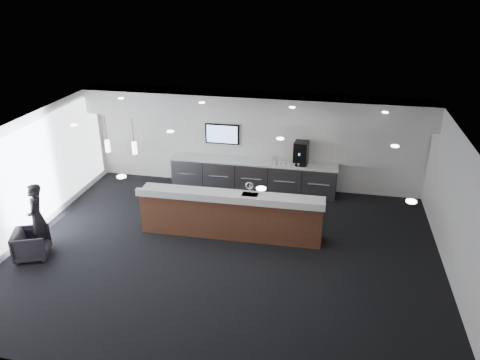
% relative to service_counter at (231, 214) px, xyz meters
% --- Properties ---
extents(ground, '(10.00, 10.00, 0.00)m').
position_rel_service_counter_xyz_m(ground, '(0.07, -0.88, -0.58)').
color(ground, black).
rests_on(ground, ground).
extents(ceiling, '(10.00, 8.00, 0.02)m').
position_rel_service_counter_xyz_m(ceiling, '(0.07, -0.88, 2.42)').
color(ceiling, black).
rests_on(ceiling, back_wall).
extents(back_wall, '(10.00, 0.02, 3.00)m').
position_rel_service_counter_xyz_m(back_wall, '(0.07, 3.12, 0.92)').
color(back_wall, white).
rests_on(back_wall, ground).
extents(left_wall, '(0.02, 8.00, 3.00)m').
position_rel_service_counter_xyz_m(left_wall, '(-4.93, -0.88, 0.92)').
color(left_wall, white).
rests_on(left_wall, ground).
extents(right_wall, '(0.02, 8.00, 3.00)m').
position_rel_service_counter_xyz_m(right_wall, '(5.07, -0.88, 0.92)').
color(right_wall, white).
rests_on(right_wall, ground).
extents(soffit_bulkhead, '(10.00, 0.90, 0.70)m').
position_rel_service_counter_xyz_m(soffit_bulkhead, '(0.07, 2.67, 2.07)').
color(soffit_bulkhead, silver).
rests_on(soffit_bulkhead, back_wall).
extents(alcove_panel, '(9.80, 0.06, 1.40)m').
position_rel_service_counter_xyz_m(alcove_panel, '(0.07, 3.09, 1.02)').
color(alcove_panel, silver).
rests_on(alcove_panel, back_wall).
extents(window_blinds_wall, '(0.04, 7.36, 2.55)m').
position_rel_service_counter_xyz_m(window_blinds_wall, '(-4.89, -0.88, 0.92)').
color(window_blinds_wall, '#AABCCD').
rests_on(window_blinds_wall, left_wall).
extents(back_credenza, '(5.06, 0.66, 0.95)m').
position_rel_service_counter_xyz_m(back_credenza, '(0.07, 2.76, -0.10)').
color(back_credenza, gray).
rests_on(back_credenza, ground).
extents(wall_tv, '(1.05, 0.08, 0.62)m').
position_rel_service_counter_xyz_m(wall_tv, '(-0.93, 3.02, 1.07)').
color(wall_tv, black).
rests_on(wall_tv, back_wall).
extents(pendant_left, '(0.12, 0.12, 0.30)m').
position_rel_service_counter_xyz_m(pendant_left, '(-2.33, -0.08, 1.67)').
color(pendant_left, '#FFEBC6').
rests_on(pendant_left, ceiling).
extents(pendant_right, '(0.12, 0.12, 0.30)m').
position_rel_service_counter_xyz_m(pendant_right, '(-3.03, -0.08, 1.67)').
color(pendant_right, '#FFEBC6').
rests_on(pendant_right, ceiling).
extents(ceiling_can_lights, '(7.00, 5.00, 0.02)m').
position_rel_service_counter_xyz_m(ceiling_can_lights, '(0.07, -0.88, 2.39)').
color(ceiling_can_lights, white).
rests_on(ceiling_can_lights, ceiling).
extents(service_counter, '(4.64, 0.85, 1.49)m').
position_rel_service_counter_xyz_m(service_counter, '(0.00, 0.00, 0.00)').
color(service_counter, '#552D1C').
rests_on(service_counter, ground).
extents(coffee_machine, '(0.44, 0.54, 0.69)m').
position_rel_service_counter_xyz_m(coffee_machine, '(1.49, 2.81, 0.72)').
color(coffee_machine, black).
rests_on(coffee_machine, back_credenza).
extents(info_sign_left, '(0.16, 0.03, 0.22)m').
position_rel_service_counter_xyz_m(info_sign_left, '(0.70, 2.69, 0.48)').
color(info_sign_left, silver).
rests_on(info_sign_left, back_credenza).
extents(info_sign_right, '(0.20, 0.05, 0.27)m').
position_rel_service_counter_xyz_m(info_sign_right, '(0.75, 2.67, 0.51)').
color(info_sign_right, silver).
rests_on(info_sign_right, back_credenza).
extents(armchair, '(0.99, 0.98, 0.69)m').
position_rel_service_counter_xyz_m(armchair, '(-4.33, -1.92, -0.23)').
color(armchair, black).
rests_on(armchair, ground).
extents(lounge_guest, '(0.60, 0.72, 1.69)m').
position_rel_service_counter_xyz_m(lounge_guest, '(-4.35, -1.53, 0.26)').
color(lounge_guest, black).
rests_on(lounge_guest, ground).
extents(cup_0, '(0.11, 0.11, 0.10)m').
position_rel_service_counter_xyz_m(cup_0, '(1.45, 2.63, 0.42)').
color(cup_0, white).
rests_on(cup_0, back_credenza).
extents(cup_1, '(0.15, 0.15, 0.10)m').
position_rel_service_counter_xyz_m(cup_1, '(1.31, 2.63, 0.42)').
color(cup_1, white).
rests_on(cup_1, back_credenza).
extents(cup_2, '(0.13, 0.13, 0.10)m').
position_rel_service_counter_xyz_m(cup_2, '(1.17, 2.63, 0.42)').
color(cup_2, white).
rests_on(cup_2, back_credenza).
extents(cup_3, '(0.14, 0.14, 0.10)m').
position_rel_service_counter_xyz_m(cup_3, '(1.03, 2.63, 0.42)').
color(cup_3, white).
rests_on(cup_3, back_credenza).
extents(cup_4, '(0.15, 0.15, 0.10)m').
position_rel_service_counter_xyz_m(cup_4, '(0.89, 2.63, 0.42)').
color(cup_4, white).
rests_on(cup_4, back_credenza).
extents(cup_5, '(0.11, 0.11, 0.10)m').
position_rel_service_counter_xyz_m(cup_5, '(0.75, 2.63, 0.42)').
color(cup_5, white).
rests_on(cup_5, back_credenza).
extents(cup_6, '(0.15, 0.15, 0.10)m').
position_rel_service_counter_xyz_m(cup_6, '(0.61, 2.63, 0.42)').
color(cup_6, white).
rests_on(cup_6, back_credenza).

